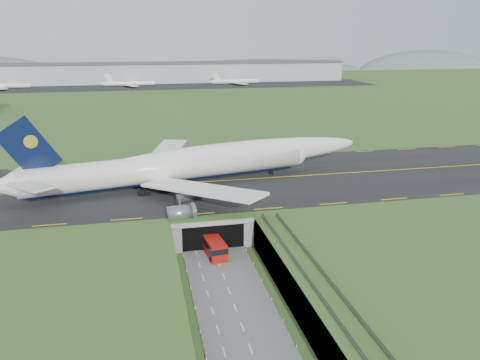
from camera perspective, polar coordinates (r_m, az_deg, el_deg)
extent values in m
plane|color=#3E5B24|center=(84.43, -2.37, -10.80)|extent=(900.00, 900.00, 0.00)
cube|color=gray|center=(83.08, -2.40, -8.97)|extent=(800.00, 800.00, 6.00)
cube|color=slate|center=(77.92, -1.41, -13.25)|extent=(12.00, 75.00, 0.20)
cube|color=black|center=(112.44, -5.28, -0.31)|extent=(800.00, 44.00, 0.18)
cube|color=gray|center=(99.45, -4.28, -2.97)|extent=(16.00, 22.00, 1.00)
cube|color=gray|center=(99.71, -8.24, -4.58)|extent=(2.00, 22.00, 6.00)
cube|color=gray|center=(101.42, -0.32, -4.02)|extent=(2.00, 22.00, 6.00)
cube|color=black|center=(95.92, -3.82, -5.65)|extent=(12.00, 12.00, 5.00)
cube|color=#A8A8A3|center=(89.20, -3.29, -5.28)|extent=(17.00, 0.50, 0.80)
cube|color=#A8A8A3|center=(68.65, 9.62, -12.51)|extent=(3.00, 53.00, 0.50)
cube|color=gray|center=(67.82, 8.52, -12.12)|extent=(0.06, 53.00, 1.00)
cube|color=gray|center=(68.77, 10.76, -11.80)|extent=(0.06, 53.00, 1.00)
cylinder|color=#A8A8A3|center=(62.95, 12.79, -18.95)|extent=(0.90, 0.90, 5.60)
cylinder|color=#A8A8A3|center=(72.14, 8.76, -13.65)|extent=(0.90, 0.90, 5.60)
cylinder|color=#A8A8A3|center=(82.06, 5.79, -9.55)|extent=(0.90, 0.90, 5.60)
cylinder|color=white|center=(107.94, -8.37, 1.53)|extent=(64.58, 19.05, 6.09)
sphere|color=white|center=(120.21, 6.64, 3.18)|extent=(7.05, 7.05, 5.97)
cone|color=white|center=(104.80, -27.22, -0.68)|extent=(7.69, 7.01, 5.78)
ellipsoid|color=white|center=(113.25, 0.14, 3.16)|extent=(66.35, 18.96, 6.39)
ellipsoid|color=black|center=(119.56, 6.26, 3.49)|extent=(4.71, 3.47, 2.13)
cylinder|color=black|center=(108.59, -8.32, 0.32)|extent=(60.69, 14.94, 2.56)
cube|color=white|center=(122.90, -9.43, 2.91)|extent=(15.28, 29.15, 2.56)
cube|color=white|center=(111.04, -24.24, 1.39)|extent=(7.05, 11.25, 0.98)
cube|color=white|center=(94.78, -4.75, -1.13)|extent=(23.93, 25.72, 2.56)
cube|color=white|center=(97.26, -24.18, -0.66)|extent=(9.98, 10.79, 0.98)
cube|color=black|center=(102.80, -24.33, 3.51)|extent=(11.96, 3.01, 13.46)
cylinder|color=yellow|center=(102.50, -24.16, 4.32)|extent=(2.74, 1.19, 2.66)
cylinder|color=slate|center=(117.58, -9.16, 0.80)|extent=(5.48, 4.08, 3.14)
cylinder|color=slate|center=(126.03, -12.31, 1.71)|extent=(5.48, 4.08, 3.14)
cylinder|color=slate|center=(100.94, -6.51, -1.81)|extent=(5.48, 4.08, 3.14)
cylinder|color=slate|center=(90.72, -7.32, -4.03)|extent=(5.48, 4.08, 3.14)
cylinder|color=black|center=(118.24, 3.86, 0.90)|extent=(1.12, 0.68, 1.05)
cube|color=black|center=(108.10, -10.46, -0.82)|extent=(6.94, 7.68, 1.33)
cube|color=#A9120B|center=(88.59, -3.18, -8.12)|extent=(3.95, 8.27, 3.19)
cube|color=black|center=(88.32, -3.19, -7.75)|extent=(4.02, 8.39, 1.06)
cube|color=black|center=(89.16, -3.17, -8.90)|extent=(3.67, 7.72, 0.53)
cylinder|color=black|center=(86.48, -3.56, -9.68)|extent=(0.49, 0.99, 0.96)
cylinder|color=black|center=(91.10, -4.48, -8.25)|extent=(0.49, 0.99, 0.96)
cylinder|color=black|center=(87.17, -1.79, -9.42)|extent=(0.49, 0.99, 0.96)
cylinder|color=black|center=(91.76, -2.80, -8.03)|extent=(0.49, 0.99, 0.96)
cube|color=#B2B2B2|center=(374.83, -10.43, 12.71)|extent=(300.00, 22.00, 15.00)
cube|color=#4C4C51|center=(374.39, -10.49, 13.86)|extent=(302.00, 24.00, 1.20)
cube|color=black|center=(345.55, -10.18, 11.17)|extent=(320.00, 50.00, 0.08)
cylinder|color=white|center=(361.56, -26.94, 10.20)|extent=(34.00, 3.20, 3.20)
cylinder|color=white|center=(350.18, -13.35, 11.39)|extent=(34.00, 3.20, 3.20)
cylinder|color=white|center=(357.23, -0.59, 11.93)|extent=(34.00, 3.20, 3.20)
ellipsoid|color=#536460|center=(522.61, 2.69, 12.16)|extent=(260.00, 91.00, 44.00)
ellipsoid|color=#536460|center=(605.00, 21.74, 11.66)|extent=(180.00, 63.00, 60.00)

